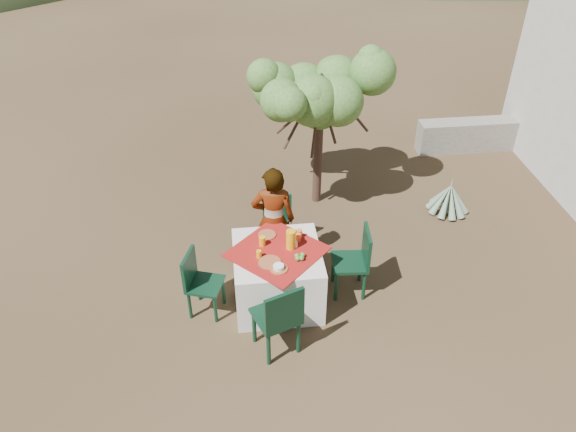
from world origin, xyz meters
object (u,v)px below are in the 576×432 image
(shrub_tree, at_px, (324,99))
(agave, at_px, (449,198))
(chair_left, at_px, (199,281))
(chair_far, at_px, (276,221))
(juice_pitcher, at_px, (291,240))
(table, at_px, (277,276))
(chair_near, at_px, (279,317))
(chair_right, at_px, (356,259))
(person, at_px, (273,220))

(shrub_tree, height_order, agave, shrub_tree)
(chair_left, bearing_deg, chair_far, -24.94)
(juice_pitcher, bearing_deg, agave, 31.09)
(table, relative_size, agave, 1.95)
(table, distance_m, juice_pitcher, 0.53)
(juice_pitcher, bearing_deg, chair_near, -104.57)
(juice_pitcher, bearing_deg, chair_far, 95.42)
(shrub_tree, bearing_deg, agave, -17.56)
(chair_right, xyz_separation_m, shrub_tree, (-0.09, 2.11, 1.14))
(chair_far, bearing_deg, shrub_tree, 73.60)
(table, distance_m, chair_right, 0.98)
(chair_far, height_order, chair_left, chair_far)
(person, bearing_deg, chair_left, 43.51)
(table, xyz_separation_m, shrub_tree, (0.88, 2.17, 1.27))
(chair_right, distance_m, juice_pitcher, 0.89)
(chair_left, xyz_separation_m, person, (0.94, 0.70, 0.28))
(chair_right, xyz_separation_m, juice_pitcher, (-0.80, -0.01, 0.38))
(person, height_order, juice_pitcher, person)
(table, height_order, chair_left, chair_left)
(chair_far, bearing_deg, person, -81.15)
(chair_left, height_order, chair_right, chair_right)
(chair_near, bearing_deg, chair_far, -115.49)
(table, xyz_separation_m, agave, (2.72, 1.58, -0.16))
(chair_far, distance_m, person, 0.47)
(agave, bearing_deg, person, -160.59)
(chair_right, relative_size, agave, 1.37)
(chair_near, distance_m, person, 1.48)
(table, height_order, chair_near, chair_near)
(agave, bearing_deg, chair_far, -167.48)
(chair_far, relative_size, agave, 1.27)
(chair_left, height_order, juice_pitcher, juice_pitcher)
(chair_near, relative_size, agave, 1.46)
(person, height_order, agave, person)
(table, bearing_deg, chair_right, 3.32)
(chair_left, distance_m, person, 1.21)
(chair_near, xyz_separation_m, chair_right, (1.03, 0.89, -0.03))
(table, relative_size, chair_right, 1.42)
(chair_near, bearing_deg, chair_left, -62.41)
(chair_near, bearing_deg, shrub_tree, -128.62)
(table, distance_m, agave, 3.15)
(shrub_tree, bearing_deg, chair_right, -87.58)
(person, xyz_separation_m, agave, (2.71, 0.95, -0.52))
(person, distance_m, agave, 2.92)
(chair_right, relative_size, shrub_tree, 0.44)
(chair_near, relative_size, chair_left, 1.16)
(chair_far, xyz_separation_m, shrub_tree, (0.80, 1.17, 1.18))
(person, height_order, shrub_tree, shrub_tree)
(chair_right, distance_m, person, 1.14)
(agave, xyz_separation_m, juice_pitcher, (-2.56, -1.54, 0.66))
(agave, bearing_deg, chair_right, -138.96)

